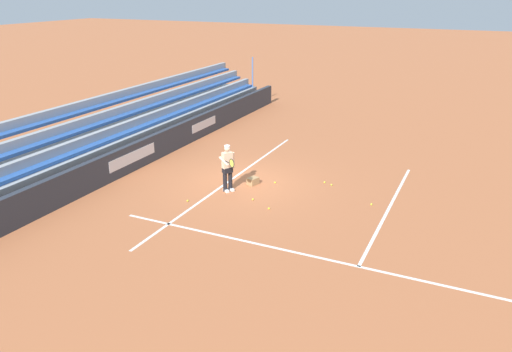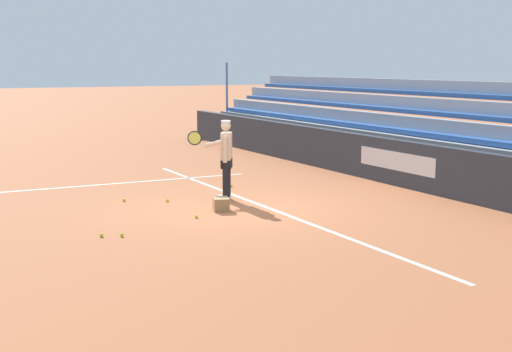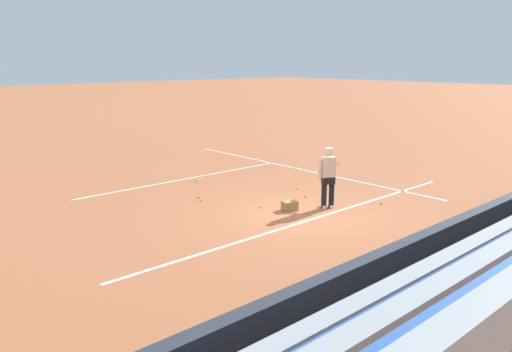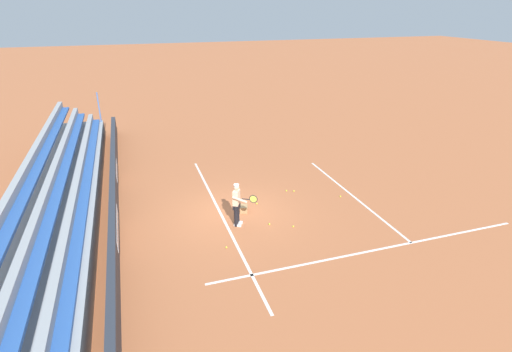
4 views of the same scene
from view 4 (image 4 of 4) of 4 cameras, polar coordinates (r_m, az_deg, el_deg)
The scene contains 15 objects.
ground_plane at distance 16.43m, azimuth -3.26°, elevation -5.34°, with size 160.00×160.00×0.00m, color #B7663D.
court_baseline_white at distance 16.32m, azimuth -4.96°, elevation -5.58°, with size 12.00×0.10×0.01m, color white.
court_sideline_white at distance 14.71m, azimuth 16.64°, elevation -10.10°, with size 0.10×12.00×0.01m, color white.
court_service_line_white at distance 18.42m, azimuth 13.52°, elevation -2.65°, with size 8.22×0.10×0.01m, color white.
back_wall_sponsor_board at distance 15.81m, azimuth -19.63°, elevation -5.74°, with size 26.31×0.25×1.10m.
bleacher_stand at distance 15.94m, azimuth -26.28°, elevation -5.92°, with size 25.00×2.40×2.95m.
tennis_player at distance 15.19m, azimuth -2.71°, elevation -4.04°, with size 0.93×0.86×1.71m.
ball_box_cardboard at distance 16.49m, azimuth -1.75°, elevation -4.68°, with size 0.40×0.30×0.26m, color #A87F51.
tennis_ball_stray_back at distance 15.59m, azimuth 1.93°, elevation -6.87°, with size 0.07×0.07×0.07m, color #CCE533.
tennis_ball_by_box at distance 14.24m, azimuth -4.26°, elevation -10.13°, with size 0.07×0.07×0.07m, color #CCE533.
tennis_ball_midcourt at distance 18.11m, azimuth 11.95°, elevation -2.86°, with size 0.07×0.07×0.07m, color #CCE533.
tennis_ball_near_player at distance 17.10m, azimuth 0.12°, elevation -3.95°, with size 0.07×0.07×0.07m, color #CCE533.
tennis_ball_far_left at distance 18.30m, azimuth 5.43°, elevation -2.14°, with size 0.07×0.07×0.07m, color #CCE533.
tennis_ball_toward_net at distance 15.49m, azimuth 5.34°, elevation -7.18°, with size 0.07×0.07×0.07m, color #CCE533.
tennis_ball_on_baseline at distance 18.30m, azimuth 4.36°, elevation -2.10°, with size 0.07×0.07×0.07m, color #CCE533.
Camera 4 is at (13.97, -3.57, 7.86)m, focal length 28.00 mm.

